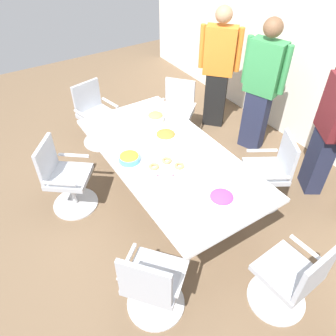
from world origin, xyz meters
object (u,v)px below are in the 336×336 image
at_px(snack_bowl_candy_mix, 221,199).
at_px(plate_stack, 185,207).
at_px(office_chair_3, 177,116).
at_px(person_standing_0, 218,68).
at_px(snack_bowl_chips_orange, 129,157).
at_px(office_chair_1, 290,280).
at_px(office_chair_4, 96,118).
at_px(office_chair_0, 153,286).
at_px(person_standing_1, 261,86).
at_px(person_standing_2, 331,127).
at_px(conference_table, 168,163).
at_px(donut_platter, 167,170).
at_px(snack_bowl_pretzels, 166,136).
at_px(snack_bowl_cookies, 155,117).
at_px(office_chair_2, 269,175).
at_px(office_chair_5, 65,180).

distance_m(snack_bowl_candy_mix, plate_stack, 0.35).
xyz_separation_m(office_chair_3, snack_bowl_candy_mix, (1.97, -0.83, 0.40)).
height_order(person_standing_0, snack_bowl_chips_orange, person_standing_0).
relative_size(office_chair_1, office_chair_4, 1.00).
xyz_separation_m(office_chair_0, office_chair_3, (-2.17, 1.70, 0.00)).
xyz_separation_m(office_chair_3, plate_stack, (1.84, -1.15, 0.37)).
height_order(person_standing_0, person_standing_1, person_standing_1).
height_order(person_standing_2, snack_bowl_candy_mix, person_standing_2).
xyz_separation_m(conference_table, snack_bowl_candy_mix, (0.88, 0.02, 0.18)).
distance_m(office_chair_0, person_standing_0, 3.35).
height_order(snack_bowl_chips_orange, donut_platter, snack_bowl_chips_orange).
bearing_deg(snack_bowl_pretzels, person_standing_1, 92.59).
relative_size(snack_bowl_cookies, snack_bowl_pretzels, 0.83).
bearing_deg(office_chair_0, snack_bowl_pretzels, 104.11).
bearing_deg(person_standing_0, office_chair_3, 50.68).
relative_size(office_chair_0, office_chair_4, 1.00).
distance_m(office_chair_3, snack_bowl_cookies, 0.86).
xyz_separation_m(office_chair_1, plate_stack, (-0.92, -0.48, 0.37)).
relative_size(office_chair_4, person_standing_0, 0.50).
relative_size(conference_table, office_chair_1, 2.64).
height_order(snack_bowl_cookies, snack_bowl_chips_orange, snack_bowl_cookies).
bearing_deg(person_standing_2, office_chair_4, 71.29).
height_order(office_chair_4, person_standing_2, person_standing_2).
distance_m(office_chair_0, plate_stack, 0.73).
xyz_separation_m(snack_bowl_chips_orange, snack_bowl_candy_mix, (1.01, 0.43, 0.01)).
bearing_deg(person_standing_2, snack_bowl_pretzels, 90.70).
distance_m(office_chair_4, snack_bowl_candy_mix, 2.60).
height_order(office_chair_1, snack_bowl_candy_mix, office_chair_1).
distance_m(office_chair_2, donut_platter, 1.30).
height_order(office_chair_2, office_chair_4, same).
bearing_deg(snack_bowl_candy_mix, person_standing_0, 141.54).
xyz_separation_m(office_chair_5, person_standing_1, (0.29, 2.72, 0.57)).
height_order(office_chair_4, person_standing_0, person_standing_0).
bearing_deg(snack_bowl_cookies, plate_stack, -20.79).
relative_size(person_standing_0, plate_stack, 7.73).
xyz_separation_m(office_chair_3, person_standing_0, (-0.04, 0.76, 0.55)).
xyz_separation_m(office_chair_4, donut_platter, (1.91, 0.02, 0.36)).
distance_m(person_standing_1, snack_bowl_pretzels, 1.57).
relative_size(conference_table, snack_bowl_chips_orange, 10.33).
relative_size(office_chair_3, person_standing_2, 0.52).
xyz_separation_m(office_chair_4, snack_bowl_chips_orange, (1.55, -0.22, 0.39)).
xyz_separation_m(office_chair_0, office_chair_1, (0.60, 1.03, 0.00)).
distance_m(office_chair_3, person_standing_0, 0.94).
bearing_deg(office_chair_2, snack_bowl_pretzels, 77.41).
distance_m(office_chair_3, person_standing_1, 1.27).
bearing_deg(office_chair_5, person_standing_2, 101.47).
height_order(office_chair_1, person_standing_0, person_standing_0).
height_order(office_chair_3, plate_stack, office_chair_3).
xyz_separation_m(snack_bowl_pretzels, snack_bowl_candy_mix, (1.14, -0.11, 0.01)).
bearing_deg(snack_bowl_cookies, snack_bowl_pretzels, -14.22).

